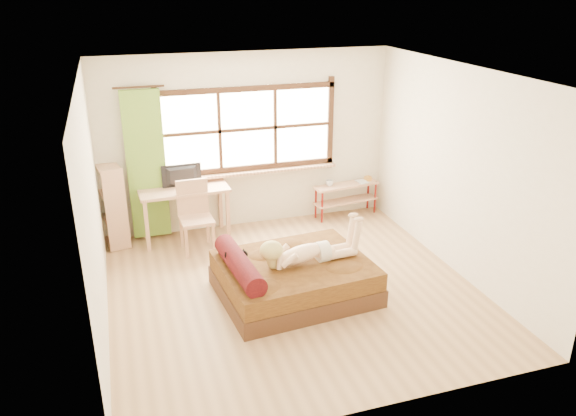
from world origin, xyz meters
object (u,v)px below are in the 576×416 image
object	(u,v)px
bookshelf	(113,205)
bed	(291,277)
chair	(195,212)
woman	(308,242)
kitten	(235,258)
pipe_shelf	(347,192)
desk	(184,195)

from	to	relation	value
bookshelf	bed	bearing A→B (deg)	-57.82
chair	bed	bearing A→B (deg)	-64.51
woman	bookshelf	bearing A→B (deg)	129.77
bed	bookshelf	distance (m)	3.00
chair	kitten	bearing A→B (deg)	-84.35
pipe_shelf	bookshelf	xyz separation A→B (m)	(-3.69, 0.00, 0.22)
chair	pipe_shelf	xyz separation A→B (m)	(2.57, 0.48, -0.16)
woman	desk	xyz separation A→B (m)	(-1.20, 2.10, -0.02)
bed	kitten	world-z (taller)	bed
bed	pipe_shelf	xyz separation A→B (m)	(1.67, 2.18, 0.16)
woman	pipe_shelf	bearing A→B (deg)	51.42
bed	kitten	bearing A→B (deg)	166.17
bed	kitten	size ratio (longest dim) A/B	7.11
kitten	chair	distance (m)	1.61
woman	desk	distance (m)	2.42
desk	chair	distance (m)	0.39
desk	pipe_shelf	bearing A→B (deg)	0.05
woman	desk	size ratio (longest dim) A/B	0.96
bed	kitten	xyz separation A→B (m)	(-0.68, 0.10, 0.32)
bed	desk	world-z (taller)	desk
desk	chair	bearing A→B (deg)	-77.53
desk	pipe_shelf	xyz separation A→B (m)	(2.67, 0.12, -0.30)
bed	desk	distance (m)	2.33
kitten	pipe_shelf	size ratio (longest dim) A/B	0.24
kitten	pipe_shelf	xyz separation A→B (m)	(2.34, 2.07, -0.16)
bed	chair	size ratio (longest dim) A/B	1.90
woman	chair	size ratio (longest dim) A/B	1.24
bed	woman	bearing A→B (deg)	-18.38
woman	kitten	size ratio (longest dim) A/B	4.67
bed	chair	bearing A→B (deg)	112.97
chair	bookshelf	size ratio (longest dim) A/B	0.83
chair	bookshelf	distance (m)	1.22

